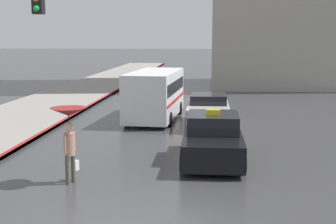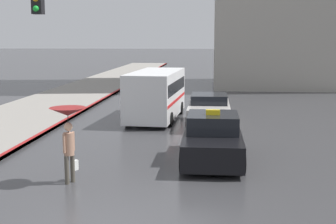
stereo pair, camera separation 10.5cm
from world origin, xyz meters
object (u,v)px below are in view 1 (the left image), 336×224
(taxi, at_px, (213,140))
(pedestrian_with_umbrella, at_px, (69,123))
(ambulance_van, at_px, (155,93))
(sedan_red, at_px, (208,111))

(taxi, xyz_separation_m, pedestrian_with_umbrella, (-3.82, -2.66, 0.96))
(pedestrian_with_umbrella, bearing_deg, ambulance_van, 20.05)
(pedestrian_with_umbrella, bearing_deg, taxi, -28.73)
(taxi, relative_size, sedan_red, 1.00)
(taxi, relative_size, ambulance_van, 0.72)
(ambulance_van, relative_size, pedestrian_with_umbrella, 2.79)
(ambulance_van, height_order, pedestrian_with_umbrella, ambulance_van)
(taxi, height_order, pedestrian_with_umbrella, pedestrian_with_umbrella)
(taxi, height_order, sedan_red, taxi)
(sedan_red, distance_m, ambulance_van, 2.94)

